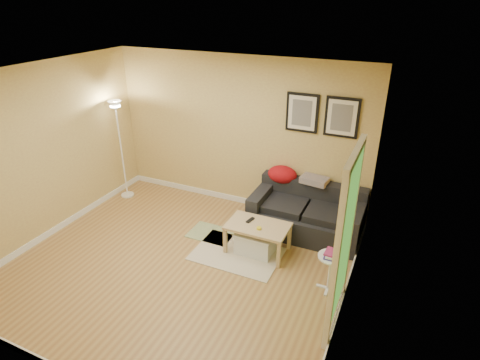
% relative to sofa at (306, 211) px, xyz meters
% --- Properties ---
extents(floor, '(4.50, 4.50, 0.00)m').
position_rel_sofa_xyz_m(floor, '(-1.38, -1.53, -0.38)').
color(floor, '#A98348').
rests_on(floor, ground).
extents(ceiling, '(4.50, 4.50, 0.00)m').
position_rel_sofa_xyz_m(ceiling, '(-1.38, -1.53, 2.23)').
color(ceiling, white).
rests_on(ceiling, wall_back).
extents(wall_back, '(4.50, 0.00, 4.50)m').
position_rel_sofa_xyz_m(wall_back, '(-1.38, 0.47, 0.92)').
color(wall_back, '#D3BE6C').
rests_on(wall_back, ground).
extents(wall_front, '(4.50, 0.00, 4.50)m').
position_rel_sofa_xyz_m(wall_front, '(-1.38, -3.53, 0.92)').
color(wall_front, '#D3BE6C').
rests_on(wall_front, ground).
extents(wall_left, '(0.00, 4.00, 4.00)m').
position_rel_sofa_xyz_m(wall_left, '(-3.63, -1.53, 0.92)').
color(wall_left, '#D3BE6C').
rests_on(wall_left, ground).
extents(wall_right, '(0.00, 4.00, 4.00)m').
position_rel_sofa_xyz_m(wall_right, '(0.87, -1.53, 0.92)').
color(wall_right, '#D3BE6C').
rests_on(wall_right, ground).
extents(baseboard_back, '(4.50, 0.02, 0.10)m').
position_rel_sofa_xyz_m(baseboard_back, '(-1.38, 0.46, -0.33)').
color(baseboard_back, white).
rests_on(baseboard_back, ground).
extents(baseboard_left, '(0.02, 4.00, 0.10)m').
position_rel_sofa_xyz_m(baseboard_left, '(-3.62, -1.53, -0.33)').
color(baseboard_left, white).
rests_on(baseboard_left, ground).
extents(baseboard_right, '(0.02, 4.00, 0.10)m').
position_rel_sofa_xyz_m(baseboard_right, '(0.86, -1.53, -0.33)').
color(baseboard_right, white).
rests_on(baseboard_right, ground).
extents(sofa, '(1.70, 0.90, 0.75)m').
position_rel_sofa_xyz_m(sofa, '(0.00, 0.00, 0.00)').
color(sofa, black).
rests_on(sofa, ground).
extents(red_throw, '(0.48, 0.36, 0.28)m').
position_rel_sofa_xyz_m(red_throw, '(-0.53, 0.33, 0.40)').
color(red_throw, '#AC0F1A').
rests_on(red_throw, sofa).
extents(plaid_throw, '(0.45, 0.32, 0.10)m').
position_rel_sofa_xyz_m(plaid_throw, '(0.01, 0.31, 0.41)').
color(plaid_throw, tan).
rests_on(plaid_throw, sofa).
extents(framed_print_left, '(0.50, 0.04, 0.60)m').
position_rel_sofa_xyz_m(framed_print_left, '(-0.30, 0.45, 1.43)').
color(framed_print_left, black).
rests_on(framed_print_left, wall_back).
extents(framed_print_right, '(0.50, 0.04, 0.60)m').
position_rel_sofa_xyz_m(framed_print_right, '(0.30, 0.45, 1.43)').
color(framed_print_right, black).
rests_on(framed_print_right, wall_back).
extents(area_rug, '(1.25, 0.85, 0.01)m').
position_rel_sofa_xyz_m(area_rug, '(-0.74, -0.99, -0.37)').
color(area_rug, beige).
rests_on(area_rug, ground).
extents(green_runner, '(0.70, 0.50, 0.01)m').
position_rel_sofa_xyz_m(green_runner, '(-1.33, -0.67, -0.37)').
color(green_runner, '#668C4C').
rests_on(green_runner, ground).
extents(coffee_table, '(1.01, 0.78, 0.44)m').
position_rel_sofa_xyz_m(coffee_table, '(-0.50, -0.78, -0.15)').
color(coffee_table, tan).
rests_on(coffee_table, ground).
extents(remote_control, '(0.08, 0.17, 0.02)m').
position_rel_sofa_xyz_m(remote_control, '(-0.65, -0.72, 0.08)').
color(remote_control, black).
rests_on(remote_control, coffee_table).
extents(tape_roll, '(0.07, 0.07, 0.03)m').
position_rel_sofa_xyz_m(tape_roll, '(-0.45, -0.88, 0.08)').
color(tape_roll, yellow).
rests_on(tape_roll, coffee_table).
extents(storage_bin, '(0.55, 0.40, 0.34)m').
position_rel_sofa_xyz_m(storage_bin, '(-0.52, -0.82, -0.21)').
color(storage_bin, white).
rests_on(storage_bin, ground).
extents(side_table, '(0.34, 0.34, 0.52)m').
position_rel_sofa_xyz_m(side_table, '(0.64, -1.18, -0.12)').
color(side_table, white).
rests_on(side_table, ground).
extents(book_stack, '(0.18, 0.23, 0.07)m').
position_rel_sofa_xyz_m(book_stack, '(0.64, -1.18, 0.18)').
color(book_stack, '#3E2D87').
rests_on(book_stack, side_table).
extents(floor_lamp, '(0.23, 0.23, 1.81)m').
position_rel_sofa_xyz_m(floor_lamp, '(-3.38, -0.18, 0.48)').
color(floor_lamp, white).
rests_on(floor_lamp, ground).
extents(doorway, '(0.12, 1.01, 2.13)m').
position_rel_sofa_xyz_m(doorway, '(0.82, -1.68, 0.65)').
color(doorway, white).
rests_on(doorway, ground).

